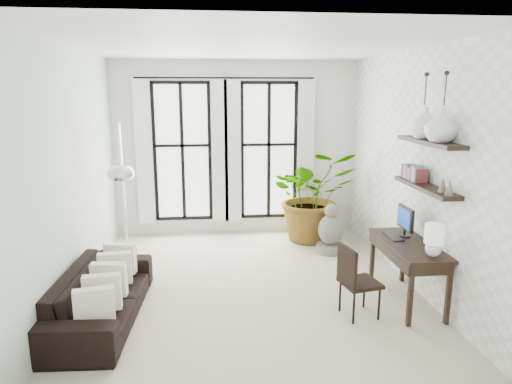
{
  "coord_description": "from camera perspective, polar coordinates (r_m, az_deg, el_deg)",
  "views": [
    {
      "loc": [
        -0.5,
        -5.96,
        2.63
      ],
      "look_at": [
        0.14,
        0.3,
        1.25
      ],
      "focal_mm": 32.0,
      "sensor_mm": 36.0,
      "label": 1
    }
  ],
  "objects": [
    {
      "name": "wall_right",
      "position": [
        6.64,
        18.73,
        2.79
      ],
      "size": [
        0.0,
        5.0,
        5.0
      ],
      "primitive_type": "plane",
      "rotation": [
        1.57,
        0.0,
        -1.57
      ],
      "color": "white",
      "rests_on": "floor"
    },
    {
      "name": "ceiling",
      "position": [
        6.01,
        -1.07,
        17.8
      ],
      "size": [
        5.0,
        5.0,
        0.0
      ],
      "primitive_type": "plane",
      "color": "white",
      "rests_on": "wall_back"
    },
    {
      "name": "desk",
      "position": [
        6.01,
        18.67,
        -6.71
      ],
      "size": [
        0.57,
        1.34,
        1.18
      ],
      "color": "black",
      "rests_on": "floor"
    },
    {
      "name": "floor",
      "position": [
        6.53,
        -0.96,
        -11.37
      ],
      "size": [
        5.0,
        5.0,
        0.0
      ],
      "primitive_type": "plane",
      "color": "#C2BA9A",
      "rests_on": "ground"
    },
    {
      "name": "throw_pillows",
      "position": [
        5.66,
        -17.89,
        -10.37
      ],
      "size": [
        0.4,
        1.52,
        0.4
      ],
      "color": "silver",
      "rests_on": "sofa"
    },
    {
      "name": "buddha",
      "position": [
        7.72,
        9.31,
        -4.99
      ],
      "size": [
        0.46,
        0.46,
        0.83
      ],
      "color": "slate",
      "rests_on": "floor"
    },
    {
      "name": "plant",
      "position": [
        8.22,
        7.02,
        -0.42
      ],
      "size": [
        1.59,
        1.41,
        1.65
      ],
      "primitive_type": "imported",
      "rotation": [
        0.0,
        0.0,
        0.08
      ],
      "color": "#2D7228",
      "rests_on": "floor"
    },
    {
      "name": "vase_b",
      "position": [
        5.96,
        20.37,
        8.1
      ],
      "size": [
        0.37,
        0.37,
        0.38
      ],
      "primitive_type": "imported",
      "color": "white",
      "rests_on": "shelf_upper"
    },
    {
      "name": "vase_a",
      "position": [
        5.61,
        22.16,
        7.73
      ],
      "size": [
        0.37,
        0.37,
        0.38
      ],
      "primitive_type": "imported",
      "color": "white",
      "rests_on": "shelf_upper"
    },
    {
      "name": "sofa",
      "position": [
        5.76,
        -18.76,
        -12.13
      ],
      "size": [
        0.93,
        2.14,
        0.61
      ],
      "primitive_type": "imported",
      "rotation": [
        0.0,
        0.0,
        1.52
      ],
      "color": "black",
      "rests_on": "floor"
    },
    {
      "name": "wall_shelves",
      "position": [
        5.92,
        20.45,
        2.81
      ],
      "size": [
        0.25,
        1.3,
        0.6
      ],
      "color": "black",
      "rests_on": "wall_right"
    },
    {
      "name": "windows",
      "position": [
        8.46,
        -3.76,
        5.08
      ],
      "size": [
        3.26,
        0.13,
        2.65
      ],
      "color": "white",
      "rests_on": "wall_back"
    },
    {
      "name": "desk_chair",
      "position": [
        5.58,
        12.19,
        -10.35
      ],
      "size": [
        0.49,
        0.49,
        0.88
      ],
      "rotation": [
        0.0,
        0.0,
        0.21
      ],
      "color": "black",
      "rests_on": "floor"
    },
    {
      "name": "wall_left",
      "position": [
        6.3,
        -21.89,
        2.05
      ],
      "size": [
        0.0,
        5.0,
        5.0
      ],
      "primitive_type": "plane",
      "rotation": [
        1.57,
        0.0,
        1.57
      ],
      "color": "silver",
      "rests_on": "floor"
    },
    {
      "name": "arc_lamp",
      "position": [
        6.44,
        -16.54,
        4.13
      ],
      "size": [
        0.72,
        2.55,
        2.26
      ],
      "color": "silver",
      "rests_on": "floor"
    },
    {
      "name": "wall_back",
      "position": [
        8.54,
        -2.44,
        5.43
      ],
      "size": [
        4.5,
        0.0,
        4.5
      ],
      "primitive_type": "plane",
      "rotation": [
        1.57,
        0.0,
        0.0
      ],
      "color": "white",
      "rests_on": "floor"
    }
  ]
}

